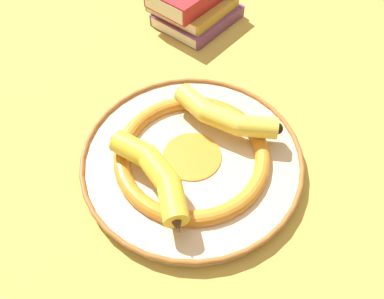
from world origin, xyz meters
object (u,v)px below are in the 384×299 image
object	(u,v)px
decorative_bowl	(192,157)
banana_a	(156,174)
banana_b	(222,115)
book_stack	(193,3)

from	to	relation	value
decorative_bowl	banana_a	size ratio (longest dim) A/B	1.94
banana_a	decorative_bowl	bearing A→B (deg)	-77.69
decorative_bowl	banana_b	bearing A→B (deg)	81.66
banana_a	book_stack	distance (m)	0.48
book_stack	banana_b	bearing A→B (deg)	50.02
banana_a	banana_b	bearing A→B (deg)	-76.26
decorative_bowl	banana_a	xyz separation A→B (m)	(-0.02, -0.08, 0.04)
book_stack	banana_a	bearing A→B (deg)	35.23
decorative_bowl	banana_a	bearing A→B (deg)	-101.24
banana_b	book_stack	world-z (taller)	book_stack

